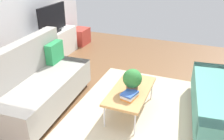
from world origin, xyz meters
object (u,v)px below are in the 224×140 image
Objects in this scene: tv_console at (55,45)px; potted_plant at (132,80)px; table_book_0 at (129,97)px; couch_beige at (39,83)px; bottle_1 at (46,33)px; coffee_table at (131,91)px; vase_0 at (35,36)px; bottle_0 at (43,33)px; tv at (52,19)px; storage_trunk at (80,36)px.

tv_console is 2.90m from potted_plant.
potted_plant is at bearing 5.83° from table_book_0.
couch_beige is 1.85m from bottle_1.
vase_0 reaches higher than coffee_table.
bottle_0 is at bearing -174.43° from tv_console.
vase_0 is (-0.58, 0.05, 0.40)m from tv_console.
tv reaches higher than potted_plant.
tv_console is at bearing 58.18° from coffee_table.
tv reaches higher than tv_console.
vase_0 is (0.91, 2.46, 0.32)m from coffee_table.
potted_plant is 2.67m from vase_0.
bottle_0 is 0.11m from bottle_1.
tv_console is at bearing 5.57° from bottle_0.
couch_beige reaches higher than potted_plant.
bottle_1 reaches higher than table_book_0.
tv_console is at bearing 54.98° from table_book_0.
table_book_0 is 2.77m from vase_0.
couch_beige is at bearing -152.88° from tv.
storage_trunk is 3.60× the size of bottle_1.
tv is (0.00, -0.02, 0.63)m from tv_console.
coffee_table is at bearing -110.39° from vase_0.
tv is at bearing -6.88° from vase_0.
tv is 1.92× the size of storage_trunk.
potted_plant is 0.27m from table_book_0.
coffee_table is 7.24× the size of vase_0.
tv is 0.39m from bottle_1.
bottle_0 is at bearing -177.21° from tv.
bottle_0 is (-1.51, 0.06, 0.53)m from storage_trunk.
couch_beige is 8.56× the size of bottle_0.
storage_trunk is 1.76m from vase_0.
potted_plant is at bearing -122.52° from tv.
table_book_0 reaches higher than coffee_table.
tv is 6.92× the size of bottle_1.
bottle_0 is at bearing 64.74° from potted_plant.
coffee_table is at bearing -122.04° from tv.
table_book_0 is at bearing -114.49° from vase_0.
bottle_1 is (0.10, 0.00, -0.04)m from bottle_0.
vase_0 is at bearing 152.05° from bottle_0.
table_book_0 is at bearing -166.75° from coffee_table.
coffee_table is 3.47m from storage_trunk.
couch_beige reaches higher than storage_trunk.
couch_beige is at bearing -149.01° from bottle_1.
potted_plant is (-1.54, -2.44, 0.31)m from tv_console.
vase_0 reaches higher than storage_trunk.
tv is at bearing 57.48° from potted_plant.
couch_beige is 1.47m from coffee_table.
potted_plant reaches higher than bottle_1.
table_book_0 is at bearing -120.28° from bottle_1.
bottle_0 is (-0.41, -0.04, 0.43)m from tv_console.
couch_beige is 3.74× the size of storage_trunk.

